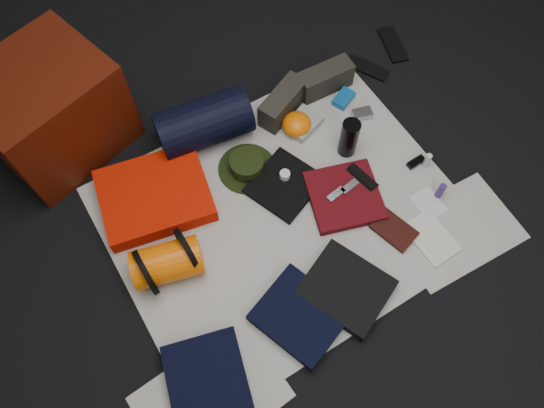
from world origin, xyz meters
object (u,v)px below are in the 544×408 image
compact_camera (362,114)px  paperback_book (394,230)px  stuff_sack (167,263)px  navy_duffel (204,123)px  sleeping_pad (155,196)px  water_bottle (349,138)px  red_cabinet (51,111)px

compact_camera → paperback_book: (-0.26, -0.62, -0.01)m
stuff_sack → navy_duffel: bearing=48.7°
sleeping_pad → water_bottle: bearing=-14.7°
sleeping_pad → navy_duffel: 0.44m
stuff_sack → paperback_book: stuff_sack is taller
stuff_sack → paperback_book: size_ratio=1.53×
stuff_sack → compact_camera: size_ratio=2.98×
compact_camera → paperback_book: 0.67m
stuff_sack → water_bottle: 1.06m
red_cabinet → water_bottle: size_ratio=2.67×
sleeping_pad → stuff_sack: 0.37m
stuff_sack → sleeping_pad: bearing=73.8°
sleeping_pad → water_bottle: 0.99m
navy_duffel → compact_camera: size_ratio=4.54×
red_cabinet → compact_camera: bearing=-41.7°
compact_camera → red_cabinet: bearing=170.7°
sleeping_pad → navy_duffel: size_ratio=1.09×
red_cabinet → paperback_book: size_ratio=3.04×
red_cabinet → stuff_sack: 0.93m
compact_camera → water_bottle: bearing=-128.8°
red_cabinet → compact_camera: (1.38, -0.67, -0.23)m
red_cabinet → navy_duffel: bearing=-45.6°
red_cabinet → sleeping_pad: 0.64m
sleeping_pad → water_bottle: size_ratio=2.23×
stuff_sack → water_bottle: (1.05, 0.10, 0.02)m
sleeping_pad → paperback_book: size_ratio=2.54×
red_cabinet → stuff_sack: bearing=-97.3°
navy_duffel → paperback_book: (0.50, -0.94, -0.11)m
water_bottle → sleeping_pad: bearing=165.3°
red_cabinet → sleeping_pad: (0.24, -0.55, -0.20)m
red_cabinet → stuff_sack: red_cabinet is taller
compact_camera → paperback_book: bearing=-96.0°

